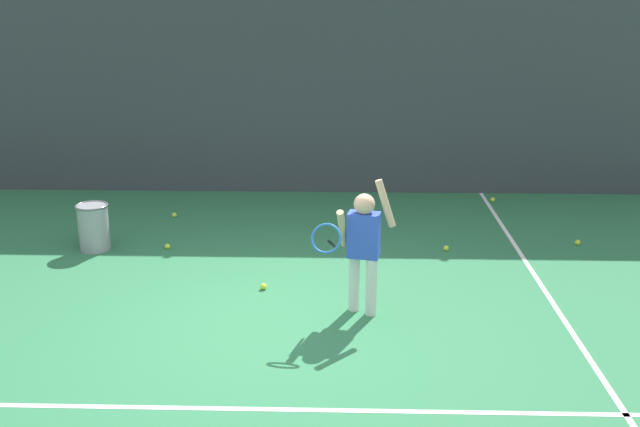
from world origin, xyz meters
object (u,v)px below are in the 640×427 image
object	(u,v)px
tennis_ball_5	(167,246)
tennis_ball_1	(446,248)
tennis_ball_0	(493,200)
tennis_ball_8	(348,231)
tennis_ball_4	(264,286)
tennis_ball_2	(174,215)
tennis_ball_3	(578,242)
tennis_player	(362,243)
ball_hopper	(94,227)

from	to	relation	value
tennis_ball_5	tennis_ball_1	bearing A→B (deg)	0.58
tennis_ball_0	tennis_ball_8	xyz separation A→B (m)	(-2.13, -1.45, 0.00)
tennis_ball_0	tennis_ball_4	xyz separation A→B (m)	(-3.03, -3.21, 0.00)
tennis_ball_1	tennis_ball_2	size ratio (longest dim) A/B	1.00
tennis_ball_3	tennis_ball_4	bearing A→B (deg)	-158.94
tennis_ball_0	tennis_ball_2	distance (m)	4.58
tennis_ball_1	tennis_ball_2	world-z (taller)	same
tennis_ball_3	tennis_ball_5	xyz separation A→B (m)	(-4.99, -0.28, 0.00)
tennis_player	tennis_ball_8	size ratio (longest dim) A/B	20.46
tennis_ball_1	tennis_ball_8	world-z (taller)	same
tennis_ball_3	tennis_player	bearing A→B (deg)	-144.21
tennis_player	ball_hopper	size ratio (longest dim) A/B	2.40
tennis_ball_8	ball_hopper	bearing A→B (deg)	-168.23
tennis_ball_2	tennis_ball_5	xyz separation A→B (m)	(0.18, -1.21, 0.00)
tennis_player	tennis_ball_8	bearing A→B (deg)	104.77
tennis_ball_2	tennis_ball_3	distance (m)	5.26
tennis_ball_3	tennis_ball_8	distance (m)	2.83
tennis_ball_3	tennis_ball_4	size ratio (longest dim) A/B	1.00
tennis_ball_1	tennis_ball_3	xyz separation A→B (m)	(1.64, 0.24, 0.00)
tennis_player	tennis_ball_3	bearing A→B (deg)	48.09
tennis_ball_1	tennis_ball_5	size ratio (longest dim) A/B	1.00
tennis_ball_2	tennis_ball_4	distance (m)	2.78
tennis_player	tennis_ball_4	size ratio (longest dim) A/B	20.46
tennis_player	tennis_ball_8	distance (m)	2.39
tennis_ball_1	tennis_ball_4	distance (m)	2.39
tennis_ball_0	tennis_ball_5	size ratio (longest dim) A/B	1.00
ball_hopper	tennis_ball_3	size ratio (longest dim) A/B	8.52
tennis_player	tennis_ball_0	world-z (taller)	tennis_player
ball_hopper	tennis_ball_1	bearing A→B (deg)	0.79
tennis_ball_3	tennis_ball_8	xyz separation A→B (m)	(-2.81, 0.34, 0.00)
tennis_ball_2	tennis_ball_8	world-z (taller)	same
tennis_player	tennis_ball_5	size ratio (longest dim) A/B	20.46
tennis_ball_0	tennis_ball_1	distance (m)	2.24
tennis_player	tennis_ball_1	bearing A→B (deg)	70.30
tennis_player	tennis_ball_2	world-z (taller)	tennis_player
tennis_ball_5	tennis_ball_8	size ratio (longest dim) A/B	1.00
tennis_ball_8	tennis_ball_5	bearing A→B (deg)	-164.38
tennis_ball_0	tennis_ball_5	distance (m)	4.78
tennis_player	tennis_ball_4	xyz separation A→B (m)	(-1.01, 0.52, -0.69)
tennis_ball_0	tennis_ball_1	size ratio (longest dim) A/B	1.00
tennis_player	tennis_ball_1	xyz separation A→B (m)	(1.07, 1.71, -0.69)
tennis_ball_2	tennis_player	bearing A→B (deg)	-49.47
tennis_ball_4	tennis_ball_8	xyz separation A→B (m)	(0.91, 1.76, 0.00)
tennis_player	tennis_ball_3	world-z (taller)	tennis_player
tennis_ball_4	ball_hopper	bearing A→B (deg)	152.25
tennis_ball_3	tennis_ball_4	world-z (taller)	same
tennis_ball_2	tennis_ball_5	size ratio (longest dim) A/B	1.00
tennis_player	tennis_ball_8	world-z (taller)	tennis_player
tennis_ball_1	tennis_ball_8	xyz separation A→B (m)	(-1.17, 0.58, 0.00)
tennis_ball_4	tennis_ball_3	bearing A→B (deg)	21.06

